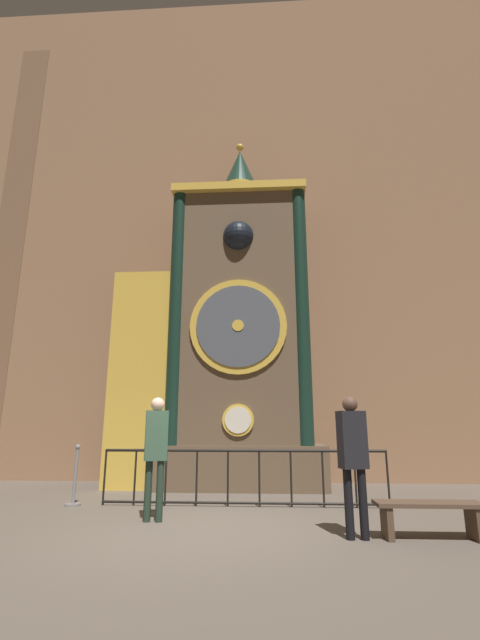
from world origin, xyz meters
The scene contains 8 objects.
ground_plane centered at (0.00, 0.00, 0.00)m, with size 28.00×28.00×0.00m, color brown.
cathedral_back_wall centered at (-0.09, 5.29, 7.60)m, with size 24.00×0.32×15.22m.
clock_tower centered at (-0.08, 4.09, 3.58)m, with size 5.03×1.82×9.02m.
railing_fence centered at (0.56, 1.81, 0.54)m, with size 5.11×0.05×0.97m.
visitor_near centered at (-0.73, 0.51, 1.10)m, with size 0.39×0.31×1.82m.
visitor_far centered at (2.10, -0.35, 1.06)m, with size 0.38×0.30×1.77m.
stanchion_post centered at (-2.49, 1.74, 0.34)m, with size 0.28×0.28×1.05m.
visitor_bench centered at (3.02, -0.28, 0.31)m, with size 1.34×0.40×0.44m.
Camera 1 is at (0.97, -6.26, 1.38)m, focal length 24.00 mm.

